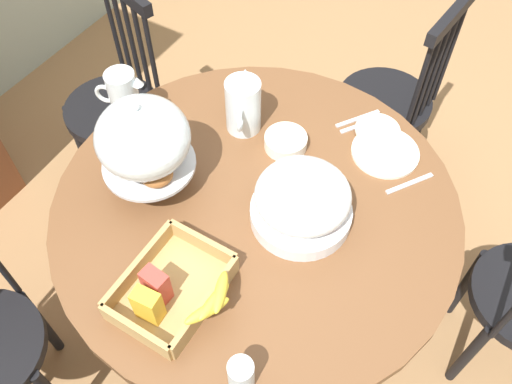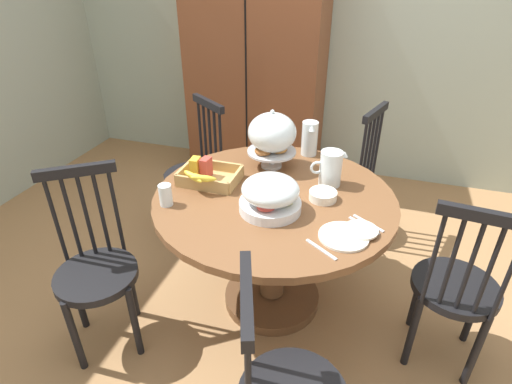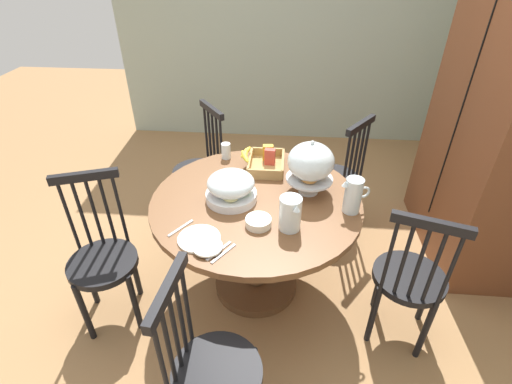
% 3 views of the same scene
% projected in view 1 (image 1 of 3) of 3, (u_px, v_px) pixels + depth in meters
% --- Properties ---
extents(ground_plane, '(10.00, 10.00, 0.00)m').
position_uv_depth(ground_plane, '(239.00, 307.00, 2.24)').
color(ground_plane, '#997047').
extents(dining_table, '(1.25, 1.25, 0.74)m').
position_uv_depth(dining_table, '(256.00, 237.00, 1.81)').
color(dining_table, brown).
rests_on(dining_table, ground_plane).
extents(windsor_chair_far_side, '(0.40, 0.40, 0.97)m').
position_uv_depth(windsor_chair_far_side, '(390.00, 103.00, 2.31)').
color(windsor_chair_far_side, black).
rests_on(windsor_chair_far_side, ground_plane).
extents(windsor_chair_host_seat, '(0.42, 0.42, 0.97)m').
position_uv_depth(windsor_chair_host_seat, '(117.00, 106.00, 2.30)').
color(windsor_chair_host_seat, black).
rests_on(windsor_chair_host_seat, ground_plane).
extents(pastry_stand_with_dome, '(0.28, 0.28, 0.34)m').
position_uv_depth(pastry_stand_with_dome, '(144.00, 141.00, 1.53)').
color(pastry_stand_with_dome, silver).
rests_on(pastry_stand_with_dome, dining_table).
extents(fruit_platter_covered, '(0.30, 0.30, 0.18)m').
position_uv_depth(fruit_platter_covered, '(302.00, 201.00, 1.54)').
color(fruit_platter_covered, silver).
rests_on(fruit_platter_covered, dining_table).
extents(orange_juice_pitcher, '(0.19, 0.12, 0.19)m').
position_uv_depth(orange_juice_pitcher, '(243.00, 108.00, 1.77)').
color(orange_juice_pitcher, silver).
rests_on(orange_juice_pitcher, dining_table).
extents(milk_pitcher, '(0.10, 0.18, 0.21)m').
position_uv_depth(milk_pitcher, '(125.00, 101.00, 1.77)').
color(milk_pitcher, silver).
rests_on(milk_pitcher, dining_table).
extents(cereal_basket, '(0.32, 0.30, 0.12)m').
position_uv_depth(cereal_basket, '(173.00, 291.00, 1.42)').
color(cereal_basket, tan).
rests_on(cereal_basket, dining_table).
extents(china_plate_large, '(0.22, 0.22, 0.01)m').
position_uv_depth(china_plate_large, '(385.00, 152.00, 1.76)').
color(china_plate_large, white).
rests_on(china_plate_large, dining_table).
extents(china_plate_small, '(0.15, 0.15, 0.01)m').
position_uv_depth(china_plate_small, '(378.00, 130.00, 1.80)').
color(china_plate_small, white).
rests_on(china_plate_small, china_plate_large).
extents(cereal_bowl, '(0.14, 0.14, 0.04)m').
position_uv_depth(cereal_bowl, '(286.00, 142.00, 1.76)').
color(cereal_bowl, white).
rests_on(cereal_bowl, dining_table).
extents(drinking_glass, '(0.06, 0.06, 0.11)m').
position_uv_depth(drinking_glass, '(241.00, 375.00, 1.28)').
color(drinking_glass, silver).
rests_on(drinking_glass, dining_table).
extents(table_knife, '(0.15, 0.11, 0.01)m').
position_uv_depth(table_knife, '(362.00, 124.00, 1.84)').
color(table_knife, silver).
rests_on(table_knife, dining_table).
extents(dinner_fork, '(0.15, 0.11, 0.01)m').
position_uv_depth(dinner_fork, '(358.00, 119.00, 1.85)').
color(dinner_fork, silver).
rests_on(dinner_fork, dining_table).
extents(soup_spoon, '(0.15, 0.11, 0.01)m').
position_uv_depth(soup_spoon, '(410.00, 184.00, 1.68)').
color(soup_spoon, silver).
rests_on(soup_spoon, dining_table).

